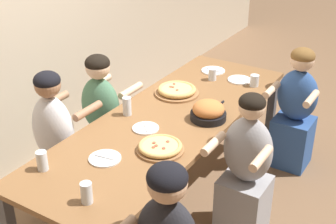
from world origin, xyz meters
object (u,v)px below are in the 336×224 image
(empty_plate_d, at_px, (146,128))
(drinking_glass_b, at_px, (254,81))
(empty_plate_b, at_px, (213,71))
(empty_plate_a, at_px, (240,80))
(pizza_board_second, at_px, (160,147))
(drinking_glass_a, at_px, (212,75))
(diner_near_right, at_px, (295,113))
(diner_far_midleft, at_px, (56,151))
(drinking_glass_c, at_px, (87,194))
(drinking_glass_d, at_px, (127,107))
(drinking_glass_e, at_px, (42,162))
(skillet_bowl, at_px, (208,111))
(pizza_board_main, at_px, (177,91))
(diner_far_center, at_px, (102,124))
(diner_near_center, at_px, (246,174))
(empty_plate_c, at_px, (105,158))

(empty_plate_d, distance_m, drinking_glass_b, 1.20)
(empty_plate_b, bearing_deg, empty_plate_a, -102.89)
(pizza_board_second, relative_size, drinking_glass_a, 3.03)
(diner_near_right, relative_size, diner_far_midleft, 0.94)
(drinking_glass_a, relative_size, drinking_glass_c, 0.82)
(drinking_glass_d, bearing_deg, drinking_glass_c, -155.77)
(pizza_board_second, height_order, empty_plate_d, pizza_board_second)
(empty_plate_d, height_order, drinking_glass_e, drinking_glass_e)
(skillet_bowl, bearing_deg, pizza_board_main, 58.87)
(diner_far_center, bearing_deg, pizza_board_main, 38.78)
(drinking_glass_c, bearing_deg, diner_far_midleft, 55.37)
(drinking_glass_c, distance_m, drinking_glass_e, 0.47)
(empty_plate_d, relative_size, diner_near_center, 0.17)
(drinking_glass_b, xyz_separation_m, diner_near_center, (-0.92, -0.34, -0.31))
(drinking_glass_b, height_order, diner_far_center, diner_far_center)
(empty_plate_b, bearing_deg, pizza_board_main, 177.01)
(skillet_bowl, bearing_deg, diner_far_midleft, 126.37)
(drinking_glass_b, bearing_deg, diner_near_right, -62.34)
(empty_plate_a, distance_m, drinking_glass_d, 1.17)
(empty_plate_b, bearing_deg, drinking_glass_e, 175.21)
(empty_plate_c, relative_size, drinking_glass_a, 1.99)
(drinking_glass_b, relative_size, diner_far_center, 0.09)
(empty_plate_b, height_order, diner_far_center, diner_far_center)
(drinking_glass_a, relative_size, diner_far_center, 0.09)
(pizza_board_main, relative_size, empty_plate_a, 1.76)
(pizza_board_second, bearing_deg, empty_plate_b, 13.11)
(pizza_board_main, relative_size, diner_near_center, 0.32)
(pizza_board_second, relative_size, empty_plate_c, 1.52)
(drinking_glass_a, xyz_separation_m, drinking_glass_b, (0.07, -0.37, -0.00))
(empty_plate_b, bearing_deg, diner_near_right, -85.23)
(empty_plate_d, bearing_deg, pizza_board_main, 10.40)
(empty_plate_d, bearing_deg, drinking_glass_e, 161.74)
(pizza_board_second, bearing_deg, empty_plate_a, 1.53)
(pizza_board_main, xyz_separation_m, empty_plate_c, (-1.12, -0.12, -0.02))
(empty_plate_b, xyz_separation_m, diner_near_right, (0.07, -0.80, -0.26))
(empty_plate_b, distance_m, empty_plate_d, 1.26)
(empty_plate_b, relative_size, empty_plate_d, 1.13)
(skillet_bowl, distance_m, drinking_glass_b, 0.77)
(empty_plate_d, distance_m, drinking_glass_a, 1.07)
(empty_plate_a, height_order, diner_far_center, diner_far_center)
(empty_plate_a, bearing_deg, drinking_glass_b, -105.52)
(skillet_bowl, height_order, empty_plate_c, skillet_bowl)
(diner_near_right, distance_m, diner_far_midleft, 2.11)
(diner_far_center, bearing_deg, drinking_glass_a, 53.38)
(drinking_glass_a, distance_m, diner_far_center, 1.08)
(drinking_glass_d, height_order, drinking_glass_e, drinking_glass_d)
(drinking_glass_b, height_order, diner_near_center, diner_near_center)
(empty_plate_d, xyz_separation_m, drinking_glass_d, (0.11, 0.25, 0.06))
(drinking_glass_a, xyz_separation_m, drinking_glass_d, (-0.96, 0.25, 0.02))
(pizza_board_main, relative_size, empty_plate_b, 1.70)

